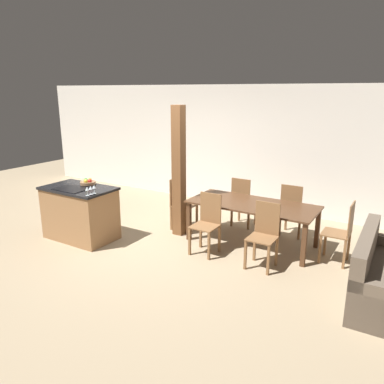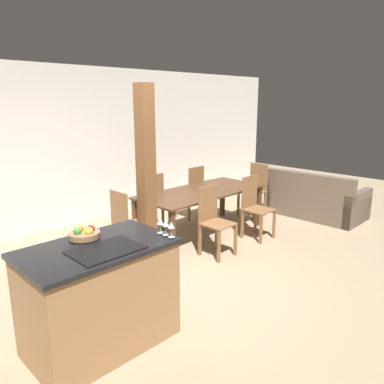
{
  "view_description": "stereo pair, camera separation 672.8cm",
  "coord_description": "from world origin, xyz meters",
  "px_view_note": "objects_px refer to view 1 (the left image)",
  "views": [
    {
      "loc": [
        3.71,
        -4.88,
        2.58
      ],
      "look_at": [
        0.6,
        0.2,
        0.95
      ],
      "focal_mm": 35.0,
      "sensor_mm": 36.0,
      "label": 1
    },
    {
      "loc": [
        -2.79,
        -3.19,
        2.13
      ],
      "look_at": [
        0.6,
        0.2,
        0.95
      ],
      "focal_mm": 35.0,
      "sensor_mm": 36.0,
      "label": 2
    }
  ],
  "objects_px": {
    "kitchen_island": "(80,213)",
    "wine_glass_middle": "(91,188)",
    "dining_chair_foot_end": "(342,232)",
    "dining_chair_near_left": "(207,222)",
    "dining_chair_head_end": "(181,202)",
    "wine_glass_far": "(94,187)",
    "dining_chair_far_left": "(243,201)",
    "dining_table": "(252,208)",
    "wine_glass_near": "(87,189)",
    "dining_chair_near_right": "(264,234)",
    "dining_chair_far_right": "(292,209)",
    "timber_post": "(179,172)",
    "fruit_bowl": "(88,182)"
  },
  "relations": [
    {
      "from": "dining_chair_head_end",
      "to": "dining_table",
      "type": "bearing_deg",
      "value": -90.0
    },
    {
      "from": "wine_glass_far",
      "to": "dining_chair_far_left",
      "type": "bearing_deg",
      "value": 53.3
    },
    {
      "from": "dining_chair_near_right",
      "to": "dining_chair_far_left",
      "type": "xyz_separation_m",
      "value": [
        -0.97,
        1.4,
        0.0
      ]
    },
    {
      "from": "dining_chair_far_right",
      "to": "dining_chair_head_end",
      "type": "xyz_separation_m",
      "value": [
        -1.94,
        -0.7,
        0.0
      ]
    },
    {
      "from": "dining_chair_far_right",
      "to": "timber_post",
      "type": "distance_m",
      "value": 2.14
    },
    {
      "from": "dining_chair_foot_end",
      "to": "wine_glass_far",
      "type": "bearing_deg",
      "value": -67.09
    },
    {
      "from": "fruit_bowl",
      "to": "wine_glass_near",
      "type": "bearing_deg",
      "value": -44.14
    },
    {
      "from": "fruit_bowl",
      "to": "timber_post",
      "type": "xyz_separation_m",
      "value": [
        1.38,
        0.87,
        0.18
      ]
    },
    {
      "from": "wine_glass_near",
      "to": "dining_chair_far_left",
      "type": "relative_size",
      "value": 0.15
    },
    {
      "from": "dining_chair_foot_end",
      "to": "timber_post",
      "type": "xyz_separation_m",
      "value": [
        -2.76,
        -0.27,
        0.66
      ]
    },
    {
      "from": "kitchen_island",
      "to": "dining_table",
      "type": "relative_size",
      "value": 0.59
    },
    {
      "from": "wine_glass_near",
      "to": "timber_post",
      "type": "xyz_separation_m",
      "value": [
        0.83,
        1.4,
        0.11
      ]
    },
    {
      "from": "timber_post",
      "to": "wine_glass_middle",
      "type": "bearing_deg",
      "value": -121.97
    },
    {
      "from": "fruit_bowl",
      "to": "dining_chair_near_right",
      "type": "distance_m",
      "value": 3.24
    },
    {
      "from": "wine_glass_far",
      "to": "dining_chair_far_left",
      "type": "relative_size",
      "value": 0.15
    },
    {
      "from": "fruit_bowl",
      "to": "dining_chair_near_right",
      "type": "bearing_deg",
      "value": 7.78
    },
    {
      "from": "dining_chair_near_left",
      "to": "dining_chair_head_end",
      "type": "height_order",
      "value": "same"
    },
    {
      "from": "kitchen_island",
      "to": "dining_chair_foot_end",
      "type": "xyz_separation_m",
      "value": [
        4.15,
        1.35,
        0.04
      ]
    },
    {
      "from": "wine_glass_middle",
      "to": "dining_chair_foot_end",
      "type": "xyz_separation_m",
      "value": [
        3.59,
        1.59,
        -0.55
      ]
    },
    {
      "from": "wine_glass_far",
      "to": "dining_chair_near_left",
      "type": "distance_m",
      "value": 1.92
    },
    {
      "from": "dining_table",
      "to": "dining_chair_foot_end",
      "type": "xyz_separation_m",
      "value": [
        1.45,
        0.0,
        -0.13
      ]
    },
    {
      "from": "wine_glass_near",
      "to": "timber_post",
      "type": "bearing_deg",
      "value": 59.43
    },
    {
      "from": "wine_glass_near",
      "to": "dining_chair_far_right",
      "type": "relative_size",
      "value": 0.15
    },
    {
      "from": "wine_glass_near",
      "to": "fruit_bowl",
      "type": "bearing_deg",
      "value": 135.86
    },
    {
      "from": "kitchen_island",
      "to": "dining_chair_far_left",
      "type": "height_order",
      "value": "dining_chair_far_left"
    },
    {
      "from": "dining_table",
      "to": "dining_chair_near_left",
      "type": "xyz_separation_m",
      "value": [
        -0.48,
        -0.7,
        -0.13
      ]
    },
    {
      "from": "dining_chair_far_right",
      "to": "dining_table",
      "type": "bearing_deg",
      "value": 55.39
    },
    {
      "from": "fruit_bowl",
      "to": "wine_glass_middle",
      "type": "bearing_deg",
      "value": -39.81
    },
    {
      "from": "dining_table",
      "to": "dining_chair_foot_end",
      "type": "height_order",
      "value": "dining_chair_foot_end"
    },
    {
      "from": "dining_chair_far_left",
      "to": "dining_chair_foot_end",
      "type": "relative_size",
      "value": 1.0
    },
    {
      "from": "wine_glass_near",
      "to": "dining_chair_far_left",
      "type": "xyz_separation_m",
      "value": [
        1.65,
        2.37,
        -0.55
      ]
    },
    {
      "from": "kitchen_island",
      "to": "dining_chair_near_right",
      "type": "relative_size",
      "value": 1.3
    },
    {
      "from": "dining_chair_head_end",
      "to": "timber_post",
      "type": "bearing_deg",
      "value": -152.22
    },
    {
      "from": "wine_glass_far",
      "to": "dining_chair_far_right",
      "type": "height_order",
      "value": "wine_glass_far"
    },
    {
      "from": "kitchen_island",
      "to": "dining_chair_far_right",
      "type": "xyz_separation_m",
      "value": [
        3.18,
        2.05,
        0.04
      ]
    },
    {
      "from": "wine_glass_near",
      "to": "dining_chair_near_right",
      "type": "distance_m",
      "value": 2.85
    },
    {
      "from": "fruit_bowl",
      "to": "timber_post",
      "type": "bearing_deg",
      "value": 32.21
    },
    {
      "from": "dining_chair_near_right",
      "to": "dining_chair_far_left",
      "type": "height_order",
      "value": "same"
    },
    {
      "from": "dining_chair_near_left",
      "to": "dining_chair_far_right",
      "type": "distance_m",
      "value": 1.71
    },
    {
      "from": "dining_chair_far_right",
      "to": "dining_chair_head_end",
      "type": "relative_size",
      "value": 1.0
    },
    {
      "from": "wine_glass_near",
      "to": "dining_chair_far_left",
      "type": "height_order",
      "value": "wine_glass_near"
    },
    {
      "from": "dining_chair_head_end",
      "to": "dining_chair_far_right",
      "type": "bearing_deg",
      "value": -70.09
    },
    {
      "from": "kitchen_island",
      "to": "wine_glass_middle",
      "type": "xyz_separation_m",
      "value": [
        0.56,
        -0.24,
        0.58
      ]
    },
    {
      "from": "wine_glass_far",
      "to": "dining_chair_foot_end",
      "type": "distance_m",
      "value": 3.94
    },
    {
      "from": "kitchen_island",
      "to": "fruit_bowl",
      "type": "bearing_deg",
      "value": 86.53
    },
    {
      "from": "dining_chair_far_left",
      "to": "dining_chair_foot_end",
      "type": "bearing_deg",
      "value": 160.09
    },
    {
      "from": "dining_chair_far_right",
      "to": "kitchen_island",
      "type": "bearing_deg",
      "value": 32.83
    },
    {
      "from": "dining_table",
      "to": "wine_glass_middle",
      "type": "bearing_deg",
      "value": -143.32
    },
    {
      "from": "timber_post",
      "to": "dining_chair_near_left",
      "type": "bearing_deg",
      "value": -27.64
    },
    {
      "from": "wine_glass_middle",
      "to": "dining_chair_foot_end",
      "type": "distance_m",
      "value": 3.97
    }
  ]
}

